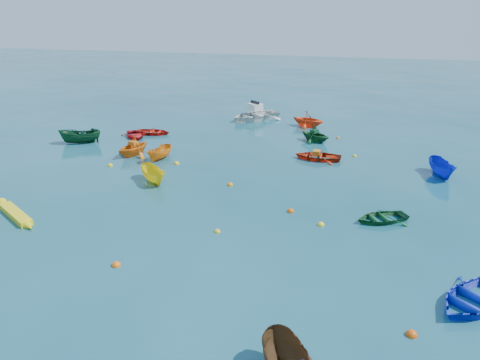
# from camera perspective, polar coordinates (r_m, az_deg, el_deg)

# --- Properties ---
(ground) EXTENTS (160.00, 160.00, 0.00)m
(ground) POSITION_cam_1_polar(r_m,az_deg,el_deg) (23.08, -3.23, -5.16)
(ground) COLOR #0A434E
(ground) RESTS_ON ground
(dinghy_blue_se) EXTENTS (4.24, 4.40, 0.74)m
(dinghy_blue_se) POSITION_cam_1_polar(r_m,az_deg,el_deg) (19.15, 26.54, -13.42)
(dinghy_blue_se) COLOR #0F2AC6
(dinghy_blue_se) RESTS_ON ground
(dinghy_orange_w) EXTENTS (3.14, 3.39, 1.47)m
(dinghy_orange_w) POSITION_cam_1_polar(r_m,az_deg,el_deg) (34.07, -12.81, 2.99)
(dinghy_orange_w) COLOR orange
(dinghy_orange_w) RESTS_ON ground
(sampan_yellow_mid) EXTENTS (2.71, 2.74, 1.08)m
(sampan_yellow_mid) POSITION_cam_1_polar(r_m,az_deg,el_deg) (28.60, -10.42, -0.25)
(sampan_yellow_mid) COLOR yellow
(sampan_yellow_mid) RESTS_ON ground
(dinghy_green_e) EXTENTS (3.25, 2.97, 0.55)m
(dinghy_green_e) POSITION_cam_1_polar(r_m,az_deg,el_deg) (24.23, 16.82, -4.77)
(dinghy_green_e) COLOR #135228
(dinghy_green_e) RESTS_ON ground
(dinghy_red_nw) EXTENTS (2.89, 2.13, 0.58)m
(dinghy_red_nw) POSITION_cam_1_polar(r_m,az_deg,el_deg) (39.35, -10.52, 5.51)
(dinghy_red_nw) COLOR red
(dinghy_red_nw) RESTS_ON ground
(sampan_orange_n) EXTENTS (1.40, 2.70, 0.99)m
(sampan_orange_n) POSITION_cam_1_polar(r_m,az_deg,el_deg) (32.77, -9.71, 2.50)
(sampan_orange_n) COLOR orange
(sampan_orange_n) RESTS_ON ground
(dinghy_green_n) EXTENTS (3.27, 3.14, 1.33)m
(dinghy_green_n) POSITION_cam_1_polar(r_m,az_deg,el_deg) (37.06, 9.11, 4.67)
(dinghy_green_n) COLOR #114B20
(dinghy_green_n) RESTS_ON ground
(dinghy_red_ne) EXTENTS (3.16, 2.26, 0.65)m
(dinghy_red_ne) POSITION_cam_1_polar(r_m,az_deg,el_deg) (32.77, 9.44, 2.52)
(dinghy_red_ne) COLOR #BA2C0F
(dinghy_red_ne) RESTS_ON ground
(sampan_blue_far) EXTENTS (1.77, 3.14, 1.14)m
(sampan_blue_far) POSITION_cam_1_polar(r_m,az_deg,el_deg) (31.71, 23.27, 0.46)
(sampan_blue_far) COLOR #1021CC
(sampan_blue_far) RESTS_ON ground
(dinghy_red_far) EXTENTS (3.23, 3.33, 0.56)m
(dinghy_red_far) POSITION_cam_1_polar(r_m,az_deg,el_deg) (38.72, -12.67, 5.11)
(dinghy_red_far) COLOR #B40F14
(dinghy_red_far) RESTS_ON ground
(dinghy_orange_far) EXTENTS (3.44, 3.18, 1.50)m
(dinghy_orange_far) POSITION_cam_1_polar(r_m,az_deg,el_deg) (41.60, 8.27, 6.46)
(dinghy_orange_far) COLOR #EE4616
(dinghy_orange_far) RESTS_ON ground
(sampan_green_far) EXTENTS (3.30, 2.31, 1.20)m
(sampan_green_far) POSITION_cam_1_polar(r_m,az_deg,el_deg) (38.19, -18.84, 4.28)
(sampan_green_far) COLOR #0F4321
(sampan_green_far) RESTS_ON ground
(kayak_yellow) EXTENTS (3.63, 2.56, 0.39)m
(kayak_yellow) POSITION_cam_1_polar(r_m,az_deg,el_deg) (26.17, -25.64, -4.07)
(kayak_yellow) COLOR yellow
(kayak_yellow) RESTS_ON ground
(motorboat_white) EXTENTS (5.88, 6.07, 1.63)m
(motorboat_white) POSITION_cam_1_polar(r_m,az_deg,el_deg) (43.89, 1.83, 7.41)
(motorboat_white) COLOR white
(motorboat_white) RESTS_ON ground
(tarp_orange_a) EXTENTS (0.68, 0.59, 0.28)m
(tarp_orange_a) POSITION_cam_1_polar(r_m,az_deg,el_deg) (33.86, -12.87, 4.42)
(tarp_orange_a) COLOR orange
(tarp_orange_a) RESTS_ON dinghy_orange_w
(tarp_green_b) EXTENTS (0.66, 0.71, 0.28)m
(tarp_green_b) POSITION_cam_1_polar(r_m,az_deg,el_deg) (36.91, 9.05, 5.90)
(tarp_green_b) COLOR #104023
(tarp_green_b) RESTS_ON dinghy_green_n
(tarp_orange_b) EXTENTS (0.47, 0.62, 0.30)m
(tarp_orange_b) POSITION_cam_1_polar(r_m,az_deg,el_deg) (32.64, 9.32, 3.33)
(tarp_orange_b) COLOR orange
(tarp_orange_b) RESTS_ON dinghy_red_ne
(buoy_or_a) EXTENTS (0.38, 0.38, 0.38)m
(buoy_or_a) POSITION_cam_1_polar(r_m,az_deg,el_deg) (20.10, -14.85, -10.07)
(buoy_or_a) COLOR orange
(buoy_or_a) RESTS_ON ground
(buoy_ye_a) EXTENTS (0.30, 0.30, 0.30)m
(buoy_ye_a) POSITION_cam_1_polar(r_m,az_deg,el_deg) (22.13, -2.79, -6.35)
(buoy_ye_a) COLOR yellow
(buoy_ye_a) RESTS_ON ground
(buoy_or_b) EXTENTS (0.38, 0.38, 0.38)m
(buoy_or_b) POSITION_cam_1_polar(r_m,az_deg,el_deg) (16.86, 20.17, -17.35)
(buoy_or_b) COLOR #D24F0B
(buoy_or_b) RESTS_ON ground
(buoy_ye_b) EXTENTS (0.36, 0.36, 0.36)m
(buoy_ye_b) POSITION_cam_1_polar(r_m,az_deg,el_deg) (32.12, -15.54, 1.66)
(buoy_ye_b) COLOR gold
(buoy_ye_b) RESTS_ON ground
(buoy_or_c) EXTENTS (0.35, 0.35, 0.35)m
(buoy_or_c) POSITION_cam_1_polar(r_m,az_deg,el_deg) (27.64, -1.22, -0.65)
(buoy_or_c) COLOR orange
(buoy_or_c) RESTS_ON ground
(buoy_ye_c) EXTENTS (0.34, 0.34, 0.34)m
(buoy_ye_c) POSITION_cam_1_polar(r_m,az_deg,el_deg) (23.09, 9.83, -5.44)
(buoy_ye_c) COLOR yellow
(buoy_ye_c) RESTS_ON ground
(buoy_or_d) EXTENTS (0.38, 0.38, 0.38)m
(buoy_or_d) POSITION_cam_1_polar(r_m,az_deg,el_deg) (24.31, 6.19, -3.87)
(buoy_or_d) COLOR #D2520B
(buoy_or_d) RESTS_ON ground
(buoy_ye_d) EXTENTS (0.38, 0.38, 0.38)m
(buoy_ye_d) POSITION_cam_1_polar(r_m,az_deg,el_deg) (31.63, -7.73, 1.95)
(buoy_ye_d) COLOR yellow
(buoy_ye_d) RESTS_ON ground
(buoy_or_e) EXTENTS (0.30, 0.30, 0.30)m
(buoy_or_e) POSITION_cam_1_polar(r_m,az_deg,el_deg) (38.25, 11.85, 4.98)
(buoy_or_e) COLOR orange
(buoy_or_e) RESTS_ON ground
(buoy_ye_e) EXTENTS (0.31, 0.31, 0.31)m
(buoy_ye_e) POSITION_cam_1_polar(r_m,az_deg,el_deg) (33.90, 13.78, 2.82)
(buoy_ye_e) COLOR yellow
(buoy_ye_e) RESTS_ON ground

